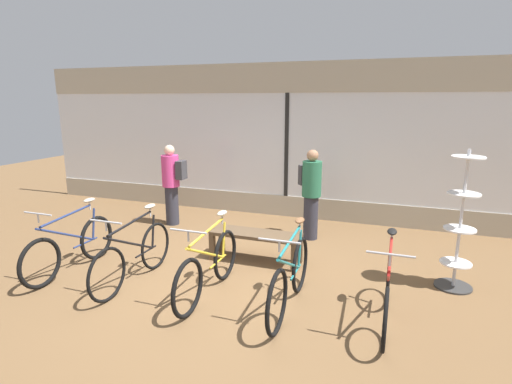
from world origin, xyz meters
name	(u,v)px	position (x,y,z in m)	size (l,w,h in m)	color
ground_plane	(222,279)	(0.00, 0.00, 0.00)	(24.00, 24.00, 0.00)	brown
shop_back_wall	(287,140)	(0.00, 3.33, 1.64)	(12.00, 0.08, 3.20)	#B2A893
bicycle_far_left	(71,247)	(-2.17, -0.49, 0.38)	(0.46, 1.76, 1.03)	black
bicycle_left	(134,255)	(-1.09, -0.49, 0.39)	(0.46, 1.76, 1.03)	black
bicycle_center	(209,267)	(0.03, -0.47, 0.39)	(0.46, 1.76, 1.03)	black
bicycle_right	(290,278)	(1.10, -0.48, 0.40)	(0.46, 1.77, 1.05)	black
bicycle_far_right	(387,292)	(2.21, -0.40, 0.38)	(0.46, 1.65, 1.01)	black
accessory_rack	(459,233)	(3.03, 0.82, 0.76)	(0.48, 0.48, 1.87)	#333333
display_bench	(256,238)	(0.23, 0.77, 0.38)	(1.40, 0.44, 0.47)	brown
customer_near_rack	(172,182)	(-1.98, 1.99, 0.86)	(0.49, 0.35, 1.61)	#2D2D38
customer_by_window	(311,191)	(0.79, 2.10, 0.87)	(0.53, 0.55, 1.62)	#2D2D38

